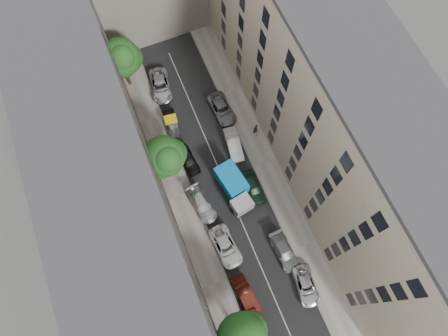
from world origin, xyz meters
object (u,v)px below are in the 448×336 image
tarp_truck (234,188)px  car_left_3 (201,204)px  lamp_post (194,196)px  car_left_6 (160,85)px  car_left_1 (246,295)px  tree_far (121,59)px  car_right_2 (253,187)px  car_right_4 (222,109)px  car_right_1 (284,252)px  pedestrian (256,129)px  car_left_5 (172,123)px  car_left_0 (256,329)px  car_left_2 (226,246)px  car_right_3 (233,144)px  car_left_4 (188,160)px  car_right_0 (306,286)px  tree_mid (165,157)px

tarp_truck → car_left_3: bearing=172.9°
lamp_post → car_left_6: bearing=85.3°
car_left_1 → tree_far: bearing=90.7°
car_right_2 → car_right_4: (0.51, 11.19, -0.05)m
car_right_1 → tree_far: (-9.28, 27.72, 4.81)m
lamp_post → pedestrian: lamp_post is taller
car_left_5 → lamp_post: lamp_post is taller
tarp_truck → car_right_2: 2.41m
car_left_0 → tree_far: 34.40m
car_left_0 → car_left_2: 9.20m
car_right_1 → car_right_3: (-0.19, 14.24, 0.05)m
car_left_6 → tree_far: size_ratio=0.67×
car_left_6 → pedestrian: size_ratio=2.93×
car_left_4 → car_right_1: size_ratio=0.89×
car_right_1 → car_right_4: car_right_4 is taller
car_left_1 → car_right_1: 6.35m
car_left_4 → car_left_1: bearing=-94.6°
car_right_3 → car_left_4: bearing=-174.9°
tarp_truck → car_left_1: 11.91m
pedestrian → car_right_1: bearing=60.4°
car_right_2 → car_left_0: bearing=-110.9°
car_right_2 → tree_far: size_ratio=0.55×
car_right_2 → car_right_0: bearing=-84.9°
car_left_3 → pedestrian: size_ratio=2.68×
car_right_1 → tree_far: tree_far is taller
car_left_3 → car_right_3: car_right_3 is taller
tarp_truck → car_left_2: (-3.46, -5.78, -0.83)m
tree_mid → car_right_2: bearing=-33.3°
car_left_3 → car_left_4: car_left_4 is taller
car_left_6 → car_right_0: 30.51m
tarp_truck → lamp_post: lamp_post is taller
car_left_2 → car_left_5: bearing=86.8°
car_left_4 → car_right_4: bearing=32.1°
car_left_5 → car_right_3: bearing=-36.6°
car_right_4 → tree_far: (-9.60, 8.33, 4.80)m
car_left_1 → car_left_2: bearing=84.7°
car_left_1 → pedestrian: bearing=57.4°
tarp_truck → car_left_5: tarp_truck is taller
car_right_3 → car_right_4: bearing=91.1°
car_left_1 → car_left_6: size_ratio=0.83×
car_right_3 → car_left_5: bearing=143.8°
car_right_0 → lamp_post: bearing=129.0°
car_left_2 → car_right_3: 12.59m
car_left_3 → lamp_post: size_ratio=0.70×
tarp_truck → tree_far: size_ratio=0.79×
car_left_6 → tarp_truck: bearing=-69.2°
car_right_4 → lamp_post: lamp_post is taller
car_right_2 → pedestrian: (3.29, 6.82, 0.31)m
car_right_1 → car_right_4: bearing=86.1°
car_left_4 → car_right_4: size_ratio=0.83×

